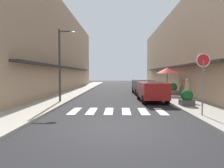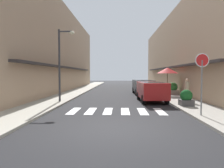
{
  "view_description": "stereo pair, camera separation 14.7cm",
  "coord_description": "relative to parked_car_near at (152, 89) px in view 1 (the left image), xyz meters",
  "views": [
    {
      "loc": [
        0.02,
        -7.78,
        2.04
      ],
      "look_at": [
        -0.49,
        10.23,
        1.21
      ],
      "focal_mm": 33.9,
      "sensor_mm": 36.0,
      "label": 1
    },
    {
      "loc": [
        0.17,
        -7.78,
        2.04
      ],
      "look_at": [
        -0.49,
        10.23,
        1.21
      ],
      "focal_mm": 33.9,
      "sensor_mm": 36.0,
      "label": 2
    }
  ],
  "objects": [
    {
      "name": "planter_corner",
      "position": [
        1.73,
        -2.59,
        -0.34
      ],
      "size": [
        0.78,
        0.78,
        0.98
      ],
      "color": "#4C4C4C",
      "rests_on": "sidewalk_right"
    },
    {
      "name": "sidewalk_left",
      "position": [
        -7.3,
        8.01,
        -0.86
      ],
      "size": [
        2.4,
        55.58,
        0.12
      ],
      "primitive_type": "cube",
      "color": "#ADA899",
      "rests_on": "ground_plane"
    },
    {
      "name": "cafe_umbrella",
      "position": [
        2.14,
        4.41,
        1.46
      ],
      "size": [
        2.02,
        2.02,
        2.55
      ],
      "color": "#262626",
      "rests_on": "sidewalk_right"
    },
    {
      "name": "pedestrian_walking_near",
      "position": [
        2.37,
        -0.67,
        0.05
      ],
      "size": [
        0.34,
        0.34,
        1.62
      ],
      "rotation": [
        0.0,
        0.0,
        4.67
      ],
      "color": "#282B33",
      "rests_on": "sidewalk_right"
    },
    {
      "name": "round_street_sign",
      "position": [
        1.46,
        -5.67,
        1.42
      ],
      "size": [
        0.65,
        0.07,
        2.9
      ],
      "color": "slate",
      "rests_on": "sidewalk_right"
    },
    {
      "name": "ground_plane",
      "position": [
        -2.53,
        8.01,
        -0.92
      ],
      "size": [
        87.34,
        87.34,
        0.0
      ],
      "primitive_type": "plane",
      "color": "#232326"
    },
    {
      "name": "sidewalk_right",
      "position": [
        2.25,
        8.01,
        -0.86
      ],
      "size": [
        2.4,
        55.58,
        0.12
      ],
      "primitive_type": "cube",
      "color": "#9E998E",
      "rests_on": "ground_plane"
    },
    {
      "name": "parked_car_mid",
      "position": [
        0.0,
        5.94,
        0.0
      ],
      "size": [
        1.93,
        4.44,
        1.47
      ],
      "color": "black",
      "rests_on": "ground_plane"
    },
    {
      "name": "building_row_right",
      "position": [
        5.95,
        9.0,
        3.61
      ],
      "size": [
        5.5,
        37.73,
        9.06
      ],
      "color": "tan",
      "rests_on": "ground_plane"
    },
    {
      "name": "parked_car_near",
      "position": [
        0.0,
        0.0,
        0.0
      ],
      "size": [
        1.92,
        4.11,
        1.47
      ],
      "color": "maroon",
      "rests_on": "ground_plane"
    },
    {
      "name": "street_lamp",
      "position": [
        -6.41,
        -0.88,
        2.32
      ],
      "size": [
        1.19,
        0.28,
        5.06
      ],
      "color": "#38383D",
      "rests_on": "sidewalk_left"
    },
    {
      "name": "crosswalk",
      "position": [
        -2.53,
        -4.09,
        -0.91
      ],
      "size": [
        5.2,
        2.2,
        0.01
      ],
      "color": "silver",
      "rests_on": "ground_plane"
    },
    {
      "name": "planter_midblock",
      "position": [
        2.72,
        4.64,
        -0.26
      ],
      "size": [
        0.9,
        0.9,
        1.14
      ],
      "color": "gray",
      "rests_on": "sidewalk_right"
    },
    {
      "name": "building_row_left",
      "position": [
        -11.0,
        9.0,
        4.04
      ],
      "size": [
        5.5,
        37.73,
        9.92
      ],
      "color": "tan",
      "rests_on": "ground_plane"
    }
  ]
}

